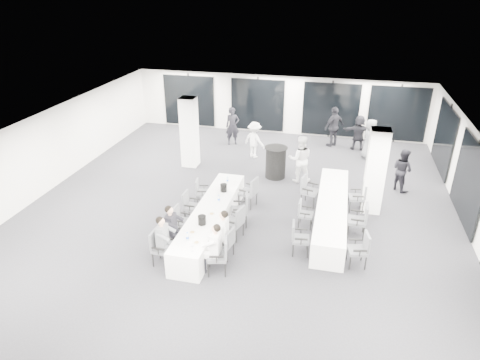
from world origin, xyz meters
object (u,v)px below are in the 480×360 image
object	(u,v)px
chair_main_right_near	(220,253)
chair_side_right_near	(361,248)
banquet_table_side	(331,212)
standing_guest_e	(370,136)
cocktail_table	(276,162)
banquet_table_main	(211,219)
standing_guest_f	(359,130)
chair_main_right_fourth	(242,208)
chair_side_right_mid	(360,218)
standing_guest_d	(334,124)
chair_main_left_far	(201,190)
chair_main_right_second	(227,241)
standing_guest_a	(232,124)
standing_guest_h	(403,167)
chair_side_left_near	(298,236)
standing_guest_c	(254,138)
chair_main_left_second	(168,233)
chair_main_left_mid	(180,219)
ice_bucket_far	(224,188)
chair_main_left_near	(159,245)
chair_main_right_far	(250,191)
chair_main_left_fourth	(190,204)
standing_guest_g	(183,124)
chair_side_right_far	(359,195)
ice_bucket_near	(202,220)
chair_side_left_mid	(304,212)
standing_guest_b	(300,156)
chair_main_right_mid	(236,221)
chair_side_left_far	(308,188)

from	to	relation	value
chair_main_right_near	chair_side_right_near	xyz separation A→B (m)	(3.50, 1.14, -0.03)
banquet_table_side	standing_guest_e	xyz separation A→B (m)	(1.29, 5.82, 0.58)
cocktail_table	banquet_table_main	bearing A→B (deg)	-106.75
chair_side_right_near	standing_guest_f	xyz separation A→B (m)	(0.03, 8.74, 0.34)
chair_main_right_fourth	chair_side_right_near	size ratio (longest dim) A/B	1.06
chair_main_right_near	chair_side_right_mid	xyz separation A→B (m)	(3.51, 2.61, 0.01)
banquet_table_side	standing_guest_d	xyz separation A→B (m)	(-0.23, 6.87, 0.66)
chair_main_left_far	chair_main_right_second	xyz separation A→B (m)	(1.65, -2.79, 0.02)
standing_guest_a	standing_guest_h	distance (m)	7.69
chair_side_left_near	standing_guest_h	distance (m)	5.76
standing_guest_f	chair_main_right_near	bearing A→B (deg)	70.63
banquet_table_main	chair_main_right_fourth	size ratio (longest dim) A/B	4.86
chair_main_right_fourth	standing_guest_f	xyz separation A→B (m)	(3.53, 7.44, 0.31)
chair_main_right_second	standing_guest_c	bearing A→B (deg)	17.34
chair_main_left_second	standing_guest_f	bearing A→B (deg)	164.06
chair_main_left_mid	chair_side_right_mid	distance (m)	5.30
ice_bucket_far	chair_main_left_second	bearing A→B (deg)	-110.27
banquet_table_side	chair_main_left_near	bearing A→B (deg)	-143.80
standing_guest_e	chair_main_left_far	bearing A→B (deg)	130.51
chair_main_left_second	chair_main_right_far	bearing A→B (deg)	164.37
chair_side_right_near	standing_guest_c	world-z (taller)	standing_guest_c
chair_main_left_fourth	standing_guest_g	xyz separation A→B (m)	(-2.56, 6.38, 0.41)
standing_guest_a	chair_side_right_near	bearing A→B (deg)	-79.88
chair_main_left_far	standing_guest_a	bearing A→B (deg)	173.79
chair_main_left_near	ice_bucket_far	world-z (taller)	ice_bucket_far
chair_side_right_far	chair_side_right_near	bearing A→B (deg)	172.21
chair_main_left_mid	chair_main_left_fourth	world-z (taller)	chair_main_left_fourth
chair_side_right_near	chair_side_right_far	world-z (taller)	chair_side_right_far
banquet_table_main	banquet_table_side	size ratio (longest dim) A/B	1.00
ice_bucket_near	ice_bucket_far	size ratio (longest dim) A/B	1.04
chair_main_left_second	chair_main_left_fourth	distance (m)	1.76
standing_guest_a	standing_guest_d	distance (m)	4.55
chair_side_right_far	standing_guest_f	size ratio (longest dim) A/B	0.54
chair_main_left_mid	chair_main_right_fourth	bearing A→B (deg)	125.66
standing_guest_c	chair_side_left_mid	bearing A→B (deg)	143.82
chair_main_left_near	standing_guest_b	size ratio (longest dim) A/B	0.48
chair_main_left_second	chair_side_right_mid	world-z (taller)	chair_side_right_mid
standing_guest_g	ice_bucket_far	xyz separation A→B (m)	(3.47, -5.68, -0.08)
standing_guest_e	chair_main_right_mid	bearing A→B (deg)	147.60
chair_side_right_mid	standing_guest_e	world-z (taller)	standing_guest_e
standing_guest_b	chair_main_right_far	bearing A→B (deg)	48.34
banquet_table_main	chair_side_left_near	bearing A→B (deg)	-12.34
chair_main_right_far	standing_guest_c	size ratio (longest dim) A/B	0.59
banquet_table_main	standing_guest_e	xyz separation A→B (m)	(4.79, 7.10, 0.58)
chair_main_left_fourth	chair_main_right_far	xyz separation A→B (m)	(1.67, 1.25, 0.06)
banquet_table_main	ice_bucket_near	world-z (taller)	ice_bucket_near
chair_main_left_near	standing_guest_a	xyz separation A→B (m)	(-0.37, 9.26, 0.42)
banquet_table_side	chair_side_right_near	xyz separation A→B (m)	(0.83, -2.04, 0.18)
standing_guest_b	standing_guest_e	bearing A→B (deg)	-142.41
banquet_table_main	chair_side_left_far	size ratio (longest dim) A/B	4.83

